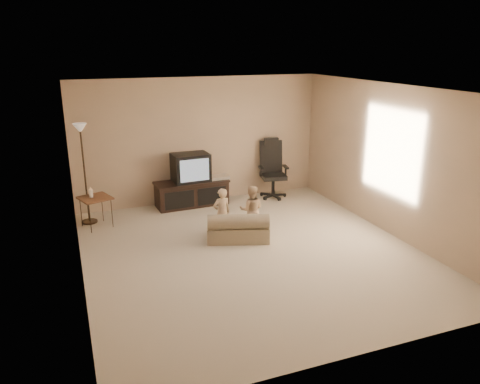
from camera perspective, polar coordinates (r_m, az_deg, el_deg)
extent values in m
plane|color=beige|center=(7.36, 1.36, -7.31)|extent=(5.50, 5.50, 0.00)
plane|color=silver|center=(6.70, 1.52, 12.46)|extent=(5.50, 5.50, 0.00)
plane|color=tan|center=(9.46, -4.92, 6.27)|extent=(5.00, 0.00, 5.00)
plane|color=tan|center=(4.65, 14.46, -6.47)|extent=(5.00, 0.00, 5.00)
plane|color=tan|center=(6.44, -19.60, -0.13)|extent=(0.00, 5.50, 5.50)
plane|color=tan|center=(8.18, 17.90, 3.67)|extent=(0.00, 5.50, 5.50)
cube|color=black|center=(9.41, -5.90, -0.28)|extent=(1.43, 0.57, 0.45)
cube|color=black|center=(9.33, -5.95, 1.22)|extent=(1.47, 0.61, 0.04)
cube|color=black|center=(9.08, -7.39, -0.96)|extent=(0.58, 0.05, 0.34)
cube|color=black|center=(9.27, -3.45, -0.44)|extent=(0.58, 0.05, 0.34)
cube|color=black|center=(9.27, -6.04, 3.02)|extent=(0.73, 0.54, 0.55)
cube|color=white|center=(9.03, -5.54, 2.64)|extent=(0.58, 0.04, 0.43)
cube|color=#B5B6B8|center=(9.45, -2.66, 1.82)|extent=(0.42, 0.30, 0.06)
cylinder|color=black|center=(9.84, 4.05, 0.69)|extent=(0.07, 0.07, 0.39)
cube|color=black|center=(9.77, 4.08, 1.95)|extent=(0.57, 0.57, 0.09)
cube|color=black|center=(9.90, 3.79, 4.33)|extent=(0.49, 0.26, 0.69)
cube|color=black|center=(9.83, 3.83, 6.16)|extent=(0.31, 0.15, 0.16)
cube|color=black|center=(9.66, 2.58, 2.94)|extent=(0.12, 0.28, 0.04)
cube|color=black|center=(9.79, 5.60, 3.06)|extent=(0.12, 0.28, 0.04)
cube|color=brown|center=(8.53, -17.26, -0.70)|extent=(0.63, 0.63, 0.03)
cylinder|color=#2E2114|center=(8.37, -17.80, -3.05)|extent=(0.01, 0.01, 0.55)
cylinder|color=#2E2114|center=(8.52, -15.35, -2.48)|extent=(0.01, 0.01, 0.55)
cylinder|color=#2E2114|center=(8.72, -18.81, -2.32)|extent=(0.01, 0.01, 0.55)
cylinder|color=#2E2114|center=(8.86, -16.44, -1.78)|extent=(0.01, 0.01, 0.55)
cylinder|color=beige|center=(8.52, -17.72, -0.17)|extent=(0.07, 0.07, 0.14)
cone|color=#FED3A5|center=(8.50, -17.78, 0.44)|extent=(0.06, 0.06, 0.05)
cylinder|color=#2E2114|center=(8.95, -17.85, -3.45)|extent=(0.28, 0.28, 0.03)
cylinder|color=#2E2114|center=(8.69, -18.37, 1.78)|extent=(0.03, 0.03, 1.71)
cone|color=beige|center=(8.51, -18.93, 7.38)|extent=(0.24, 0.24, 0.16)
cube|color=tan|center=(7.78, -0.26, -4.83)|extent=(1.13, 0.84, 0.26)
cylinder|color=tan|center=(7.52, -0.20, -3.64)|extent=(1.02, 0.54, 0.24)
imported|color=#DBB389|center=(7.76, -2.23, -2.56)|extent=(0.33, 0.26, 0.85)
imported|color=#DBB389|center=(7.92, 1.39, -2.18)|extent=(0.46, 0.36, 0.84)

